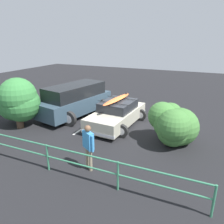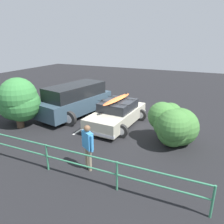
% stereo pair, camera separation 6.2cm
% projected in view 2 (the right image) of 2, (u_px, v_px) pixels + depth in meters
% --- Properties ---
extents(ground_plane, '(44.00, 44.00, 0.02)m').
position_uv_depth(ground_plane, '(123.00, 123.00, 12.44)').
color(ground_plane, black).
rests_on(ground_plane, ground).
extents(parking_stripe, '(0.12, 4.16, 0.00)m').
position_uv_depth(parking_stripe, '(94.00, 121.00, 12.69)').
color(parking_stripe, silver).
rests_on(parking_stripe, ground).
extents(sedan_car, '(2.64, 4.27, 1.62)m').
position_uv_depth(sedan_car, '(117.00, 114.00, 11.93)').
color(sedan_car, '#B7B29E').
rests_on(sedan_car, ground).
extents(suv_car, '(3.19, 5.22, 1.94)m').
position_uv_depth(suv_car, '(76.00, 100.00, 13.32)').
color(suv_car, '#334756').
rests_on(suv_car, ground).
extents(person_bystander, '(0.60, 0.42, 1.74)m').
position_uv_depth(person_bystander, '(88.00, 143.00, 7.74)').
color(person_bystander, gray).
rests_on(person_bystander, ground).
extents(railing_fence, '(11.03, 0.21, 1.02)m').
position_uv_depth(railing_fence, '(47.00, 153.00, 7.80)').
color(railing_fence, '#387F5B').
rests_on(railing_fence, ground).
extents(bush_near_left, '(2.31, 2.27, 1.90)m').
position_uv_depth(bush_near_left, '(172.00, 125.00, 9.68)').
color(bush_near_left, '#4C3828').
rests_on(bush_near_left, ground).
extents(bush_near_right, '(2.66, 2.30, 2.67)m').
position_uv_depth(bush_near_right, '(18.00, 100.00, 11.67)').
color(bush_near_right, '#4C3828').
rests_on(bush_near_right, ground).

